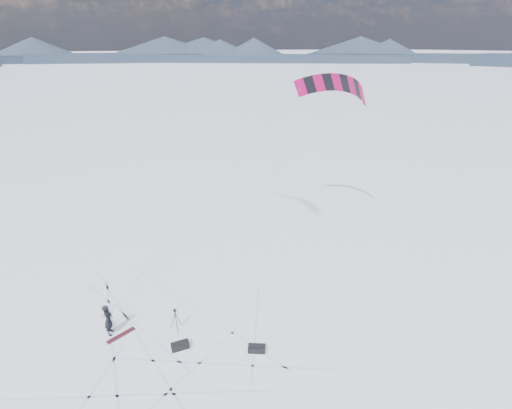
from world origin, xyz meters
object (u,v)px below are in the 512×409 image
tripod (175,317)px  gear_bag_b (257,348)px  snowboard (121,335)px  snowkiter (111,333)px  gear_bag_a (180,346)px

tripod → gear_bag_b: size_ratio=1.37×
snowboard → gear_bag_b: bearing=-55.1°
snowkiter → tripod: tripod is taller
gear_bag_a → tripod: bearing=85.5°
snowkiter → tripod: size_ratio=1.38×
tripod → gear_bag_b: 4.30m
gear_bag_b → snowboard: bearing=174.4°
snowkiter → gear_bag_b: size_ratio=1.89×
snowkiter → gear_bag_b: (5.86, -4.30, 0.16)m
snowkiter → tripod: bearing=-95.9°
snowboard → gear_bag_a: gear_bag_a is taller
snowkiter → snowboard: (0.41, -0.39, 0.02)m
snowboard → tripod: size_ratio=1.18×
tripod → gear_bag_b: (2.90, -3.11, -0.63)m
snowboard → tripod: 2.78m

